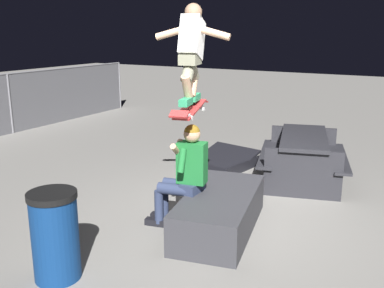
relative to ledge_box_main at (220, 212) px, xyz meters
The scene contains 8 objects.
ground_plane 0.32m from the ledge_box_main, 15.05° to the left, with size 40.00×40.00×0.00m, color gray.
ledge_box_main is the anchor object (origin of this frame).
person_sitting_on_ledge 0.66m from the ledge_box_main, 106.79° to the left, with size 0.59×0.78×1.30m.
skateboard 1.30m from the ledge_box_main, 100.54° to the left, with size 1.04×0.45×0.14m.
skater_airborne 1.96m from the ledge_box_main, 92.21° to the left, with size 0.64×0.88×1.12m.
kicker_ramp 2.56m from the ledge_box_main, 26.25° to the left, with size 1.36×1.20×0.36m.
picnic_table_back 2.31m from the ledge_box_main, ahead, with size 2.01×1.76×0.75m.
trash_bin 1.99m from the ledge_box_main, 152.83° to the left, with size 0.47×0.47×0.89m.
Camera 1 is at (-4.68, -2.23, 2.37)m, focal length 41.27 mm.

